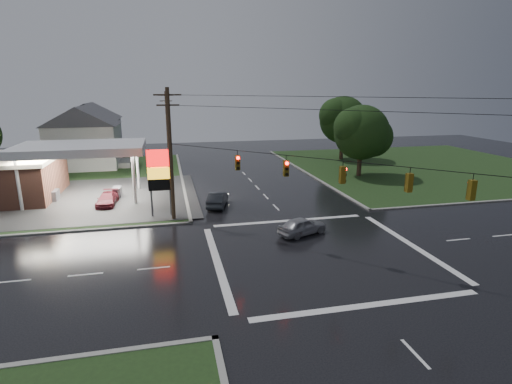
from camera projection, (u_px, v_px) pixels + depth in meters
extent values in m
plane|color=black|center=(319.00, 253.00, 27.27)|extent=(120.00, 120.00, 0.00)
cube|color=#1D3015|center=(26.00, 185.00, 46.27)|extent=(36.00, 36.00, 0.08)
cube|color=#1D3015|center=(422.00, 166.00, 57.35)|extent=(36.00, 36.00, 0.08)
cube|color=#2D2D2D|center=(65.00, 200.00, 39.98)|extent=(26.00, 18.00, 0.02)
cylinder|color=silver|center=(18.00, 185.00, 35.90)|extent=(0.30, 0.30, 5.00)
cylinder|color=silver|center=(134.00, 179.00, 38.03)|extent=(0.30, 0.30, 5.00)
cylinder|color=silver|center=(38.00, 171.00, 41.57)|extent=(0.30, 0.30, 5.00)
cylinder|color=silver|center=(138.00, 167.00, 43.70)|extent=(0.30, 0.30, 5.00)
cube|color=silver|center=(81.00, 148.00, 39.12)|extent=(12.00, 8.00, 0.80)
cube|color=white|center=(81.00, 152.00, 39.23)|extent=(11.40, 7.40, 0.04)
cube|color=#59595E|center=(54.00, 196.00, 39.65)|extent=(0.80, 1.60, 1.10)
cube|color=#59595E|center=(117.00, 192.00, 40.93)|extent=(0.80, 1.60, 1.10)
cylinder|color=#59595E|center=(151.00, 184.00, 34.02)|extent=(0.16, 0.16, 6.00)
cylinder|color=#59595E|center=(170.00, 183.00, 34.36)|extent=(0.16, 0.16, 6.00)
cube|color=red|center=(159.00, 158.00, 33.64)|extent=(2.00, 0.35, 1.40)
cube|color=#F5AF19|center=(160.00, 173.00, 33.97)|extent=(2.00, 0.35, 1.00)
cube|color=black|center=(160.00, 184.00, 34.22)|extent=(2.00, 0.35, 1.00)
cylinder|color=#382619|center=(171.00, 156.00, 32.83)|extent=(0.32, 0.32, 11.00)
cube|color=#382619|center=(167.00, 95.00, 31.60)|extent=(2.20, 0.12, 0.12)
cube|color=#382619|center=(168.00, 105.00, 31.80)|extent=(1.80, 0.12, 0.12)
cylinder|color=#382619|center=(167.00, 127.00, 59.80)|extent=(0.32, 0.32, 10.50)
cube|color=#382619|center=(166.00, 95.00, 58.63)|extent=(2.20, 0.12, 0.12)
cube|color=#382619|center=(166.00, 101.00, 58.83)|extent=(1.80, 0.12, 0.12)
cube|color=#59470C|center=(238.00, 163.00, 29.34)|extent=(0.34, 0.34, 1.10)
cylinder|color=#FF0C07|center=(238.00, 158.00, 29.05)|extent=(0.22, 0.08, 0.22)
cube|color=#59470C|center=(286.00, 168.00, 27.25)|extent=(0.34, 0.34, 1.10)
cylinder|color=#FF0C07|center=(287.00, 163.00, 26.97)|extent=(0.22, 0.08, 0.22)
cube|color=#59470C|center=(342.00, 175.00, 25.17)|extent=(0.34, 0.34, 1.10)
cylinder|color=#FF0C07|center=(346.00, 169.00, 25.12)|extent=(0.08, 0.22, 0.22)
cube|color=#59470C|center=(409.00, 183.00, 23.09)|extent=(0.34, 0.34, 1.10)
cylinder|color=#FF0C07|center=(408.00, 176.00, 23.18)|extent=(0.22, 0.08, 0.22)
cube|color=#59470C|center=(472.00, 190.00, 21.42)|extent=(0.34, 0.34, 1.10)
cylinder|color=#FF0C07|center=(470.00, 182.00, 21.51)|extent=(0.22, 0.08, 0.22)
cube|color=silver|center=(85.00, 146.00, 56.03)|extent=(9.00, 8.00, 6.00)
cube|color=gray|center=(126.00, 163.00, 57.81)|extent=(1.60, 4.80, 0.80)
cube|color=silver|center=(92.00, 137.00, 67.14)|extent=(9.00, 8.00, 6.00)
cube|color=gray|center=(126.00, 151.00, 68.93)|extent=(1.60, 4.80, 0.80)
cylinder|color=black|center=(360.00, 157.00, 50.39)|extent=(0.56, 0.56, 5.04)
sphere|color=black|center=(361.00, 132.00, 49.62)|extent=(6.80, 6.80, 6.80)
sphere|color=black|center=(372.00, 137.00, 50.43)|extent=(5.10, 5.10, 5.10)
sphere|color=black|center=(353.00, 127.00, 48.77)|extent=(4.76, 4.76, 4.76)
cylinder|color=black|center=(342.00, 142.00, 62.29)|extent=(0.56, 0.56, 5.60)
sphere|color=black|center=(343.00, 120.00, 61.43)|extent=(7.20, 7.20, 7.20)
sphere|color=black|center=(353.00, 124.00, 62.28)|extent=(5.40, 5.40, 5.40)
sphere|color=black|center=(336.00, 115.00, 60.55)|extent=(5.04, 5.04, 5.04)
imported|color=#22262A|center=(218.00, 199.00, 37.92)|extent=(2.65, 4.53, 1.41)
imported|color=gray|center=(302.00, 226.00, 30.58)|extent=(4.28, 2.98, 1.35)
imported|color=#58141C|center=(107.00, 199.00, 38.25)|extent=(1.96, 4.21, 1.19)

